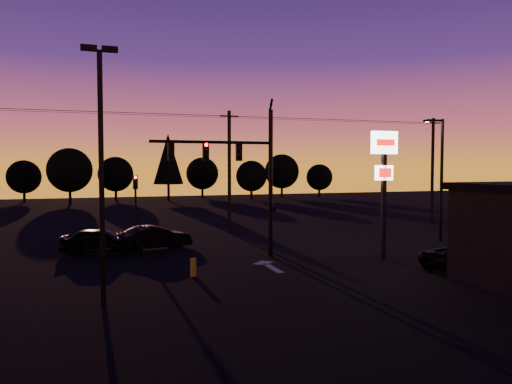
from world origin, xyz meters
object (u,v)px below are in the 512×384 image
traffic_signal_mast (243,166)px  secondary_signal (136,198)px  bollard (193,267)px  car_mid (155,237)px  pylon_sign (384,167)px  streetlight (440,174)px  parking_lot_light (101,157)px  car_left (100,241)px  suv_parked (470,261)px

traffic_signal_mast → secondary_signal: size_ratio=1.97×
bollard → car_mid: size_ratio=0.19×
secondary_signal → car_mid: 3.81m
traffic_signal_mast → pylon_sign: size_ratio=1.26×
pylon_sign → car_mid: (-11.19, 6.96, -4.21)m
bollard → car_mid: 7.93m
secondary_signal → streetlight: (18.91, -5.99, 1.56)m
parking_lot_light → streetlight: 23.05m
traffic_signal_mast → streetlight: (14.01, 1.51, -0.52)m
bollard → traffic_signal_mast: bearing=45.2°
pylon_sign → car_left: size_ratio=1.58×
secondary_signal → car_mid: secondary_signal is taller
car_mid → suv_parked: bearing=-146.7°
pylon_sign → suv_parked: 6.53m
car_left → car_mid: car_left is taller
streetlight → suv_parked: 10.86m
bollard → streetlight: bearing=15.8°
secondary_signal → streetlight: 19.89m
traffic_signal_mast → car_mid: traffic_signal_mast is taller
streetlight → car_left: (-21.23, 2.43, -3.69)m
streetlight → bollard: streetlight is taller
car_mid → streetlight: bearing=-113.7°
streetlight → suv_parked: size_ratio=1.80×
streetlight → car_left: 21.69m
suv_parked → secondary_signal: bearing=115.1°
car_left → suv_parked: size_ratio=0.97×
streetlight → suv_parked: bearing=-121.6°
suv_parked → traffic_signal_mast: bearing=122.8°
car_left → bollard: bearing=-135.6°
streetlight → car_left: streetlight is taller
parking_lot_light → pylon_sign: (14.50, 4.50, -0.36)m
traffic_signal_mast → suv_parked: traffic_signal_mast is taller
traffic_signal_mast → suv_parked: 12.05m
parking_lot_light → car_mid: bearing=73.9°
car_left → suv_parked: bearing=-107.9°
pylon_sign → streetlight: size_ratio=0.85×
parking_lot_light → streetlight: parking_lot_light is taller
secondary_signal → pylon_sign: (12.00, -9.99, 2.05)m
streetlight → car_left: size_ratio=1.86×
traffic_signal_mast → streetlight: bearing=6.1°
parking_lot_light → bollard: size_ratio=11.27×
car_mid → bollard: bearing=170.5°
streetlight → bollard: 18.54m
pylon_sign → car_mid: 13.83m
parking_lot_light → bollard: (3.99, 3.56, -4.86)m
bollard → car_mid: (-0.68, 7.89, 0.30)m
streetlight → bollard: bearing=-164.2°
streetlight → car_left: bearing=173.5°
secondary_signal → bollard: (1.49, -10.92, -2.46)m
traffic_signal_mast → pylon_sign: 7.52m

